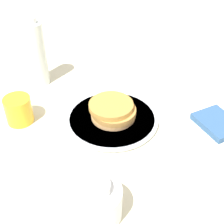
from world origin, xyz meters
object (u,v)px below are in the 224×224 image
(pancake_stack, at_px, (113,110))
(juice_glass, at_px, (19,110))
(plate, at_px, (112,119))
(water_bottle_near, at_px, (36,54))
(cream_jug, at_px, (96,201))

(pancake_stack, relative_size, juice_glass, 1.73)
(plate, bearing_deg, water_bottle_near, 56.80)
(pancake_stack, xyz_separation_m, juice_glass, (-0.04, 0.28, 0.01))
(pancake_stack, bearing_deg, plate, 163.35)
(pancake_stack, bearing_deg, juice_glass, 97.95)
(juice_glass, xyz_separation_m, water_bottle_near, (0.22, 0.00, 0.07))
(plate, xyz_separation_m, juice_glass, (-0.03, 0.28, 0.03))
(plate, relative_size, cream_jug, 2.49)
(juice_glass, bearing_deg, cream_jug, -136.26)
(plate, height_order, water_bottle_near, water_bottle_near)
(pancake_stack, bearing_deg, cream_jug, -179.48)
(plate, distance_m, pancake_stack, 0.03)
(juice_glass, bearing_deg, plate, -83.02)
(juice_glass, distance_m, water_bottle_near, 0.23)
(plate, height_order, pancake_stack, pancake_stack)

